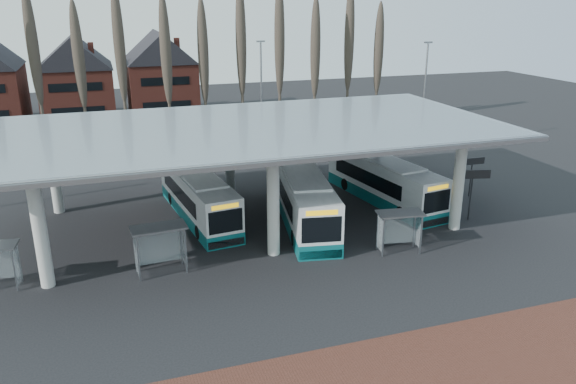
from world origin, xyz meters
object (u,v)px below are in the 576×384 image
object	(u,v)px
bus_2	(303,198)
bus_3	(383,181)
shelter_2	(399,222)
bus_1	(198,196)
shelter_1	(159,238)

from	to	relation	value
bus_2	bus_3	xyz separation A→B (m)	(6.78, 1.85, -0.10)
bus_3	shelter_2	bearing A→B (deg)	-120.27
shelter_2	bus_1	bearing A→B (deg)	147.54
bus_2	shelter_1	distance (m)	10.65
bus_1	bus_2	size ratio (longest dim) A/B	0.91
bus_3	bus_1	bearing A→B (deg)	167.26
bus_2	shelter_2	distance (m)	7.14
shelter_2	shelter_1	bearing A→B (deg)	-177.88
shelter_2	bus_3	bearing A→B (deg)	77.73
bus_3	shelter_1	xyz separation A→B (m)	(-16.43, -6.33, 0.45)
bus_1	shelter_2	world-z (taller)	bus_1
bus_1	bus_2	xyz separation A→B (m)	(6.37, -2.77, 0.13)
shelter_1	bus_2	bearing A→B (deg)	20.87
bus_1	bus_3	distance (m)	13.18
shelter_1	bus_1	bearing A→B (deg)	61.63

